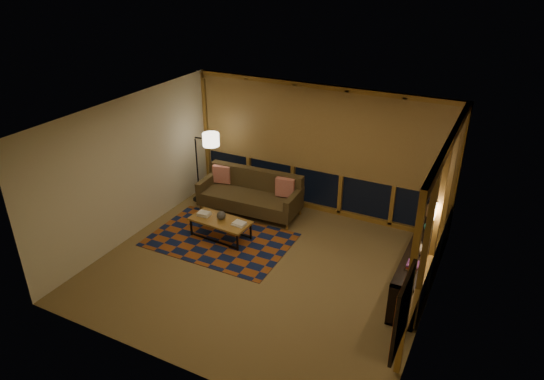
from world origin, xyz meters
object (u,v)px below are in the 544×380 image
at_px(sofa, 250,194).
at_px(coffee_table, 221,229).
at_px(bookshelf, 421,258).
at_px(floor_lamp, 197,166).

xyz_separation_m(sofa, coffee_table, (0.00, -1.14, -0.23)).
distance_m(coffee_table, bookshelf, 3.70).
height_order(sofa, floor_lamp, floor_lamp).
distance_m(coffee_table, floor_lamp, 1.84).
bearing_deg(coffee_table, bookshelf, 10.87).
relative_size(sofa, bookshelf, 0.73).
relative_size(floor_lamp, bookshelf, 0.56).
bearing_deg(floor_lamp, bookshelf, -14.70).
bearing_deg(floor_lamp, sofa, -7.43).
relative_size(coffee_table, bookshelf, 0.41).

